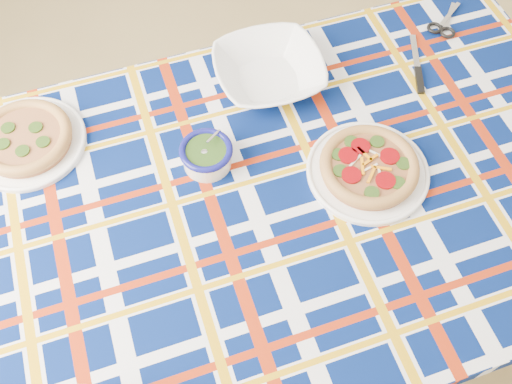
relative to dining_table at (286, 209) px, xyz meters
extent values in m
plane|color=#9E8651|center=(0.46, 0.01, -0.66)|extent=(4.00, 4.00, 0.00)
cube|color=brown|center=(0.00, 0.00, 0.05)|extent=(1.65, 1.14, 0.04)
cylinder|color=brown|center=(-0.76, 0.34, -0.31)|extent=(0.06, 0.06, 0.69)
cylinder|color=brown|center=(0.66, 0.50, -0.31)|extent=(0.06, 0.06, 0.69)
imported|color=white|center=(0.03, 0.33, 0.11)|extent=(0.29, 0.29, 0.07)
camera|label=1|loc=(-0.21, -0.64, 1.18)|focal=40.00mm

